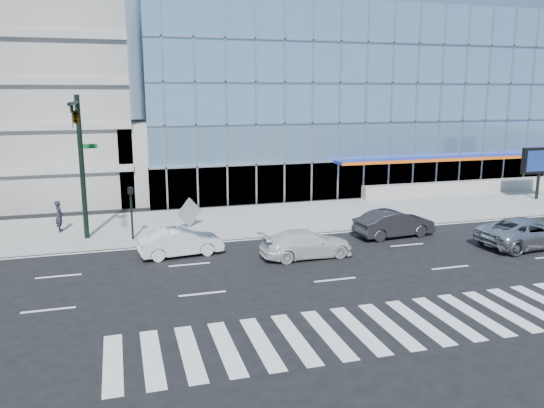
{
  "coord_description": "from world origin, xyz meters",
  "views": [
    {
      "loc": [
        -9.1,
        -24.9,
        8.28
      ],
      "look_at": [
        -0.9,
        3.0,
        2.12
      ],
      "focal_mm": 35.0,
      "sensor_mm": 36.0,
      "label": 1
    }
  ],
  "objects_px": {
    "white_suv": "(306,244)",
    "white_sedan": "(181,242)",
    "dark_sedan": "(394,224)",
    "tilted_panel": "(189,212)",
    "ped_signal_post": "(131,205)",
    "traffic_signal": "(78,133)",
    "pedestrian": "(59,216)",
    "silver_suv": "(529,232)",
    "marquee_sign": "(540,162)"
  },
  "relations": [
    {
      "from": "traffic_signal",
      "to": "tilted_panel",
      "type": "distance_m",
      "value": 8.16
    },
    {
      "from": "ped_signal_post",
      "to": "pedestrian",
      "type": "xyz_separation_m",
      "value": [
        -4.08,
        2.96,
        -1.05
      ]
    },
    {
      "from": "traffic_signal",
      "to": "white_suv",
      "type": "distance_m",
      "value": 13.2
    },
    {
      "from": "silver_suv",
      "to": "white_suv",
      "type": "relative_size",
      "value": 1.2
    },
    {
      "from": "dark_sedan",
      "to": "tilted_panel",
      "type": "height_order",
      "value": "tilted_panel"
    },
    {
      "from": "white_suv",
      "to": "white_sedan",
      "type": "distance_m",
      "value": 6.47
    },
    {
      "from": "white_suv",
      "to": "marquee_sign",
      "type": "bearing_deg",
      "value": -70.7
    },
    {
      "from": "silver_suv",
      "to": "dark_sedan",
      "type": "distance_m",
      "value": 7.17
    },
    {
      "from": "marquee_sign",
      "to": "white_suv",
      "type": "relative_size",
      "value": 0.83
    },
    {
      "from": "tilted_panel",
      "to": "silver_suv",
      "type": "bearing_deg",
      "value": -55.67
    },
    {
      "from": "silver_suv",
      "to": "white_sedan",
      "type": "bearing_deg",
      "value": 74.35
    },
    {
      "from": "ped_signal_post",
      "to": "white_sedan",
      "type": "xyz_separation_m",
      "value": [
        2.29,
        -3.31,
        -1.43
      ]
    },
    {
      "from": "marquee_sign",
      "to": "silver_suv",
      "type": "relative_size",
      "value": 0.7
    },
    {
      "from": "ped_signal_post",
      "to": "silver_suv",
      "type": "xyz_separation_m",
      "value": [
        20.66,
        -7.06,
        -1.34
      ]
    },
    {
      "from": "traffic_signal",
      "to": "pedestrian",
      "type": "height_order",
      "value": "traffic_signal"
    },
    {
      "from": "silver_suv",
      "to": "pedestrian",
      "type": "bearing_deg",
      "value": 63.82
    },
    {
      "from": "traffic_signal",
      "to": "white_suv",
      "type": "height_order",
      "value": "traffic_signal"
    },
    {
      "from": "silver_suv",
      "to": "white_suv",
      "type": "height_order",
      "value": "silver_suv"
    },
    {
      "from": "white_suv",
      "to": "pedestrian",
      "type": "relative_size",
      "value": 2.56
    },
    {
      "from": "silver_suv",
      "to": "traffic_signal",
      "type": "bearing_deg",
      "value": 69.77
    },
    {
      "from": "traffic_signal",
      "to": "dark_sedan",
      "type": "height_order",
      "value": "traffic_signal"
    },
    {
      "from": "marquee_sign",
      "to": "white_suv",
      "type": "xyz_separation_m",
      "value": [
        -22.08,
        -8.43,
        -2.37
      ]
    },
    {
      "from": "white_suv",
      "to": "white_sedan",
      "type": "relative_size",
      "value": 1.12
    },
    {
      "from": "tilted_panel",
      "to": "white_suv",
      "type": "bearing_deg",
      "value": -83.88
    },
    {
      "from": "white_suv",
      "to": "silver_suv",
      "type": "bearing_deg",
      "value": -99.4
    },
    {
      "from": "ped_signal_post",
      "to": "dark_sedan",
      "type": "bearing_deg",
      "value": -12.1
    },
    {
      "from": "silver_suv",
      "to": "white_suv",
      "type": "distance_m",
      "value": 12.36
    },
    {
      "from": "ped_signal_post",
      "to": "white_sedan",
      "type": "bearing_deg",
      "value": -55.4
    },
    {
      "from": "marquee_sign",
      "to": "pedestrian",
      "type": "relative_size",
      "value": 2.14
    },
    {
      "from": "traffic_signal",
      "to": "white_suv",
      "type": "bearing_deg",
      "value": -24.65
    },
    {
      "from": "white_sedan",
      "to": "pedestrian",
      "type": "height_order",
      "value": "pedestrian"
    },
    {
      "from": "white_sedan",
      "to": "dark_sedan",
      "type": "relative_size",
      "value": 0.91
    },
    {
      "from": "ped_signal_post",
      "to": "silver_suv",
      "type": "bearing_deg",
      "value": -18.87
    },
    {
      "from": "silver_suv",
      "to": "tilted_panel",
      "type": "relative_size",
      "value": 4.41
    },
    {
      "from": "traffic_signal",
      "to": "marquee_sign",
      "type": "xyz_separation_m",
      "value": [
        33.0,
        3.42,
        -3.1
      ]
    },
    {
      "from": "white_suv",
      "to": "ped_signal_post",
      "type": "bearing_deg",
      "value": 55.81
    },
    {
      "from": "white_sedan",
      "to": "dark_sedan",
      "type": "bearing_deg",
      "value": -96.31
    },
    {
      "from": "white_suv",
      "to": "dark_sedan",
      "type": "xyz_separation_m",
      "value": [
        6.24,
        2.24,
        0.08
      ]
    },
    {
      "from": "ped_signal_post",
      "to": "white_suv",
      "type": "relative_size",
      "value": 0.63
    },
    {
      "from": "tilted_panel",
      "to": "traffic_signal",
      "type": "bearing_deg",
      "value": 172.58
    },
    {
      "from": "pedestrian",
      "to": "tilted_panel",
      "type": "relative_size",
      "value": 1.44
    },
    {
      "from": "marquee_sign",
      "to": "white_sedan",
      "type": "height_order",
      "value": "marquee_sign"
    },
    {
      "from": "white_sedan",
      "to": "traffic_signal",
      "type": "bearing_deg",
      "value": 51.33
    },
    {
      "from": "marquee_sign",
      "to": "silver_suv",
      "type": "height_order",
      "value": "marquee_sign"
    },
    {
      "from": "dark_sedan",
      "to": "pedestrian",
      "type": "bearing_deg",
      "value": 66.19
    },
    {
      "from": "traffic_signal",
      "to": "silver_suv",
      "type": "distance_m",
      "value": 24.69
    },
    {
      "from": "traffic_signal",
      "to": "pedestrian",
      "type": "relative_size",
      "value": 4.27
    },
    {
      "from": "marquee_sign",
      "to": "tilted_panel",
      "type": "relative_size",
      "value": 3.08
    },
    {
      "from": "pedestrian",
      "to": "white_suv",
      "type": "bearing_deg",
      "value": -126.28
    },
    {
      "from": "dark_sedan",
      "to": "tilted_panel",
      "type": "xyz_separation_m",
      "value": [
        -11.2,
        5.03,
        0.29
      ]
    }
  ]
}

